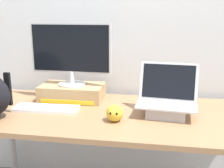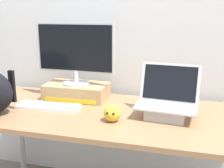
{
  "view_description": "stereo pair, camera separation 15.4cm",
  "coord_description": "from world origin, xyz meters",
  "px_view_note": "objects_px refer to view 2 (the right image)",
  "views": [
    {
      "loc": [
        0.26,
        -1.57,
        1.34
      ],
      "look_at": [
        0.0,
        0.0,
        0.92
      ],
      "focal_mm": 44.13,
      "sensor_mm": 36.0,
      "label": 1
    },
    {
      "loc": [
        0.41,
        -1.53,
        1.34
      ],
      "look_at": [
        0.0,
        0.0,
        0.92
      ],
      "focal_mm": 44.13,
      "sensor_mm": 36.0,
      "label": 2
    }
  ],
  "objects_px": {
    "open_laptop": "(167,106)",
    "external_keyboard": "(48,106)",
    "toner_box_yellow": "(77,91)",
    "plush_toy": "(112,113)",
    "desktop_monitor": "(75,52)"
  },
  "relations": [
    {
      "from": "open_laptop",
      "to": "external_keyboard",
      "type": "distance_m",
      "value": 0.75
    },
    {
      "from": "external_keyboard",
      "to": "plush_toy",
      "type": "height_order",
      "value": "plush_toy"
    },
    {
      "from": "open_laptop",
      "to": "desktop_monitor",
      "type": "bearing_deg",
      "value": 168.14
    },
    {
      "from": "toner_box_yellow",
      "to": "desktop_monitor",
      "type": "distance_m",
      "value": 0.28
    },
    {
      "from": "toner_box_yellow",
      "to": "open_laptop",
      "type": "distance_m",
      "value": 0.68
    },
    {
      "from": "toner_box_yellow",
      "to": "external_keyboard",
      "type": "relative_size",
      "value": 1.06
    },
    {
      "from": "open_laptop",
      "to": "plush_toy",
      "type": "xyz_separation_m",
      "value": [
        -0.29,
        -0.15,
        -0.02
      ]
    },
    {
      "from": "toner_box_yellow",
      "to": "open_laptop",
      "type": "bearing_deg",
      "value": -17.5
    },
    {
      "from": "toner_box_yellow",
      "to": "plush_toy",
      "type": "relative_size",
      "value": 4.48
    },
    {
      "from": "toner_box_yellow",
      "to": "external_keyboard",
      "type": "bearing_deg",
      "value": -111.58
    },
    {
      "from": "open_laptop",
      "to": "external_keyboard",
      "type": "xyz_separation_m",
      "value": [
        -0.74,
        -0.04,
        -0.05
      ]
    },
    {
      "from": "desktop_monitor",
      "to": "external_keyboard",
      "type": "relative_size",
      "value": 1.36
    },
    {
      "from": "toner_box_yellow",
      "to": "plush_toy",
      "type": "height_order",
      "value": "toner_box_yellow"
    },
    {
      "from": "open_laptop",
      "to": "external_keyboard",
      "type": "bearing_deg",
      "value": -171.33
    },
    {
      "from": "external_keyboard",
      "to": "open_laptop",
      "type": "bearing_deg",
      "value": 1.19
    }
  ]
}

